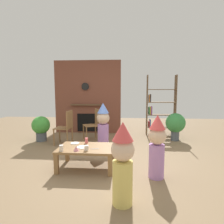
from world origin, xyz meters
name	(u,v)px	position (x,y,z in m)	size (l,w,h in m)	color
ground_plane	(103,161)	(0.00, 0.00, 0.00)	(12.00, 12.00, 0.00)	#846B4C
brick_fireplace_feature	(88,97)	(-0.83, 2.60, 1.19)	(2.20, 0.28, 2.40)	brown
bookshelf	(159,108)	(1.49, 2.40, 0.88)	(0.90, 0.28, 1.90)	brown
coffee_table	(87,150)	(-0.26, -0.34, 0.33)	(1.01, 0.69, 0.39)	olive
paper_cup_near_left	(86,141)	(-0.32, -0.09, 0.45)	(0.06, 0.06, 0.10)	#E5666B
paper_cup_near_right	(86,148)	(-0.22, -0.54, 0.44)	(0.08, 0.08, 0.09)	silver
paper_cup_center	(61,148)	(-0.64, -0.61, 0.45)	(0.07, 0.07, 0.11)	silver
paper_plate_front	(75,143)	(-0.54, -0.13, 0.40)	(0.17, 0.17, 0.01)	white
paper_plate_rear	(83,147)	(-0.33, -0.37, 0.40)	(0.21, 0.21, 0.01)	white
birthday_cake_slice	(76,149)	(-0.39, -0.57, 0.43)	(0.10, 0.10, 0.08)	pink
table_fork	(95,149)	(-0.10, -0.44, 0.40)	(0.15, 0.02, 0.01)	silver
child_with_cone_hat	(123,162)	(0.42, -1.41, 0.56)	(0.29, 0.29, 1.05)	#E0CC66
child_in_pink	(157,145)	(0.96, -0.64, 0.55)	(0.29, 0.29, 1.04)	#B27FCC
child_by_the_chairs	(103,125)	(-0.10, 0.85, 0.59)	(0.31, 0.31, 1.12)	#B27FCC
dining_chair_left	(66,125)	(-1.11, 1.11, 0.51)	(0.43, 0.43, 0.90)	olive
dining_chair_middle	(94,123)	(-0.45, 1.58, 0.51)	(0.53, 0.53, 0.90)	olive
potted_plant_tall	(175,124)	(1.86, 1.74, 0.48)	(0.55, 0.55, 0.78)	#4C5660
potted_plant_short	(41,127)	(-1.93, 1.40, 0.41)	(0.50, 0.50, 0.70)	#4C5660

